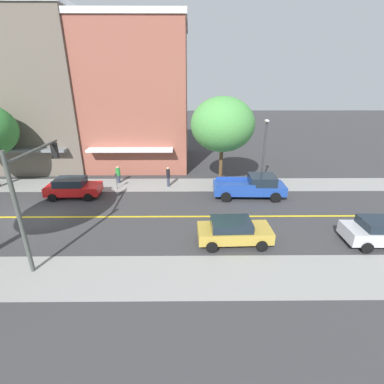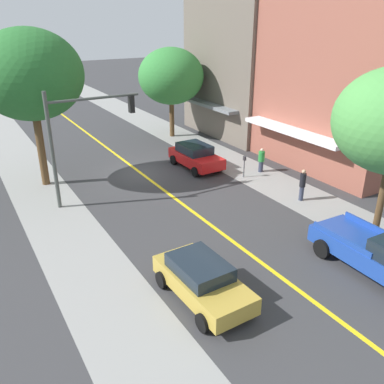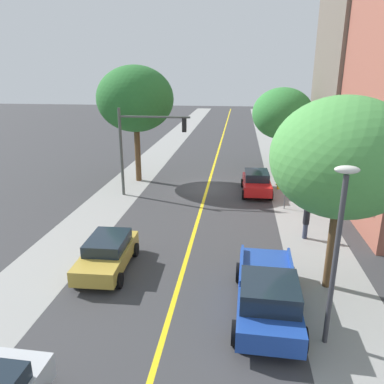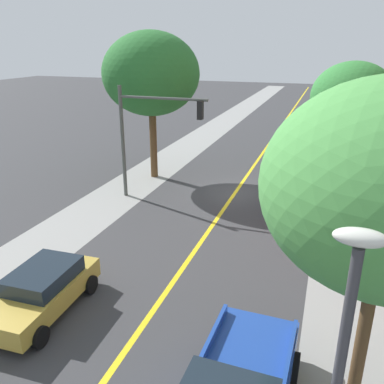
# 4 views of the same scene
# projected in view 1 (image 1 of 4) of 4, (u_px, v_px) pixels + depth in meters

# --- Properties ---
(ground_plane) EXTENTS (140.00, 140.00, 0.00)m
(ground_plane) POSITION_uv_depth(u_px,v_px,m) (40.00, 217.00, 19.02)
(ground_plane) COLOR #38383A
(sidewalk_left) EXTENTS (3.28, 126.00, 0.01)m
(sidewalk_left) POSITION_uv_depth(u_px,v_px,m) (75.00, 185.00, 24.79)
(sidewalk_left) COLOR gray
(sidewalk_left) RESTS_ON ground
(road_centerline_stripe) EXTENTS (0.20, 126.00, 0.00)m
(road_centerline_stripe) POSITION_uv_depth(u_px,v_px,m) (40.00, 217.00, 19.02)
(road_centerline_stripe) COLOR yellow
(road_centerline_stripe) RESTS_ON ground
(corner_shop_building) EXTENTS (12.24, 9.60, 14.94)m
(corner_shop_building) POSITION_uv_depth(u_px,v_px,m) (48.00, 93.00, 29.29)
(corner_shop_building) COLOR #665B51
(corner_shop_building) RESTS_ON ground
(tan_rowhouse) EXTENTS (11.93, 10.75, 14.16)m
(tan_rowhouse) POSITION_uv_depth(u_px,v_px,m) (138.00, 96.00, 29.50)
(tan_rowhouse) COLOR #935142
(tan_rowhouse) RESTS_ON ground
(street_tree_left_near) EXTENTS (5.23, 5.23, 7.58)m
(street_tree_left_near) POSITION_uv_depth(u_px,v_px,m) (223.00, 125.00, 22.63)
(street_tree_left_near) COLOR brown
(street_tree_left_near) RESTS_ON ground
(fire_hydrant) EXTENTS (0.44, 0.24, 0.76)m
(fire_hydrant) POSITION_uv_depth(u_px,v_px,m) (68.00, 185.00, 23.76)
(fire_hydrant) COLOR yellow
(fire_hydrant) RESTS_ON ground
(parking_meter) EXTENTS (0.12, 0.18, 1.37)m
(parking_meter) POSITION_uv_depth(u_px,v_px,m) (116.00, 179.00, 23.57)
(parking_meter) COLOR #4C4C51
(parking_meter) RESTS_ON ground
(traffic_light_mast) EXTENTS (4.89, 0.32, 6.06)m
(traffic_light_mast) POSITION_uv_depth(u_px,v_px,m) (32.00, 184.00, 13.58)
(traffic_light_mast) COLOR #474C47
(traffic_light_mast) RESTS_ON ground
(street_lamp) EXTENTS (0.70, 0.36, 5.87)m
(street_lamp) POSITION_uv_depth(u_px,v_px,m) (264.00, 147.00, 22.60)
(street_lamp) COLOR #38383D
(street_lamp) RESTS_ON ground
(red_sedan_left_curb) EXTENTS (2.18, 4.19, 1.56)m
(red_sedan_left_curb) POSITION_uv_depth(u_px,v_px,m) (73.00, 187.00, 22.03)
(red_sedan_left_curb) COLOR red
(red_sedan_left_curb) RESTS_ON ground
(gold_sedan_right_curb) EXTENTS (2.14, 4.21, 1.46)m
(gold_sedan_right_curb) POSITION_uv_depth(u_px,v_px,m) (233.00, 231.00, 15.77)
(gold_sedan_right_curb) COLOR #B29338
(gold_sedan_right_curb) RESTS_ON ground
(blue_pickup_truck) EXTENTS (2.45, 5.64, 1.81)m
(blue_pickup_truck) POSITION_uv_depth(u_px,v_px,m) (251.00, 186.00, 21.97)
(blue_pickup_truck) COLOR #1E429E
(blue_pickup_truck) RESTS_ON ground
(pedestrian_black_shirt) EXTENTS (0.33, 0.33, 1.79)m
(pedestrian_black_shirt) POSITION_uv_depth(u_px,v_px,m) (168.00, 176.00, 24.12)
(pedestrian_black_shirt) COLOR #33384C
(pedestrian_black_shirt) RESTS_ON ground
(pedestrian_green_shirt) EXTENTS (0.40, 0.40, 1.57)m
(pedestrian_green_shirt) POSITION_uv_depth(u_px,v_px,m) (118.00, 174.00, 25.03)
(pedestrian_green_shirt) COLOR #33384C
(pedestrian_green_shirt) RESTS_ON ground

